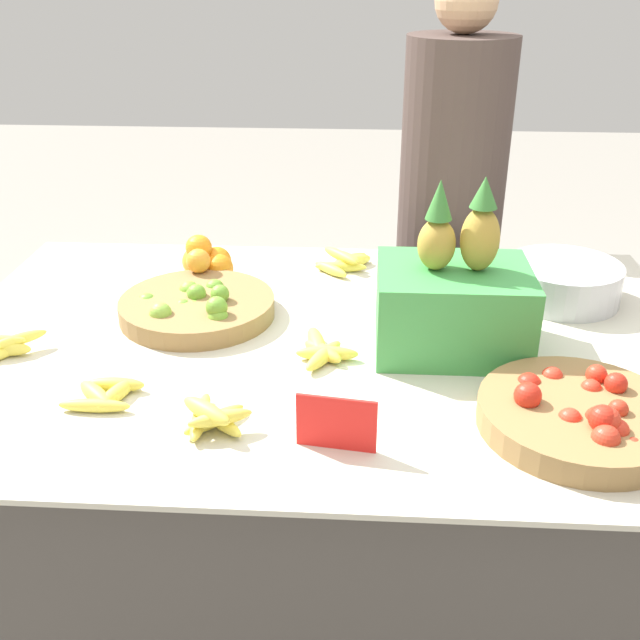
% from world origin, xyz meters
% --- Properties ---
extents(ground_plane, '(12.00, 12.00, 0.00)m').
position_xyz_m(ground_plane, '(0.00, 0.00, 0.00)').
color(ground_plane, gray).
extents(market_table, '(1.76, 1.19, 0.77)m').
position_xyz_m(market_table, '(0.00, 0.00, 0.39)').
color(market_table, '#4C4742').
rests_on(market_table, ground_plane).
extents(lime_bowl, '(0.38, 0.38, 0.09)m').
position_xyz_m(lime_bowl, '(-0.31, 0.10, 0.80)').
color(lime_bowl, olive).
rests_on(lime_bowl, market_table).
extents(tomato_basket, '(0.38, 0.38, 0.09)m').
position_xyz_m(tomato_basket, '(0.51, -0.33, 0.80)').
color(tomato_basket, olive).
rests_on(tomato_basket, market_table).
extents(orange_pile, '(0.15, 0.16, 0.12)m').
position_xyz_m(orange_pile, '(-0.33, 0.34, 0.82)').
color(orange_pile, orange).
rests_on(orange_pile, market_table).
extents(metal_bowl, '(0.29, 0.29, 0.10)m').
position_xyz_m(metal_bowl, '(0.61, 0.26, 0.82)').
color(metal_bowl, silver).
rests_on(metal_bowl, market_table).
extents(price_sign, '(0.14, 0.03, 0.11)m').
position_xyz_m(price_sign, '(0.05, -0.42, 0.82)').
color(price_sign, red).
rests_on(price_sign, market_table).
extents(produce_crate, '(0.33, 0.26, 0.39)m').
position_xyz_m(produce_crate, '(0.29, -0.02, 0.89)').
color(produce_crate, green).
rests_on(produce_crate, market_table).
extents(banana_bunch_middle_right, '(0.15, 0.12, 0.03)m').
position_xyz_m(banana_bunch_middle_right, '(-0.41, -0.29, 0.79)').
color(banana_bunch_middle_right, '#EFDB4C').
rests_on(banana_bunch_middle_right, market_table).
extents(banana_bunch_middle_left, '(0.15, 0.16, 0.06)m').
position_xyz_m(banana_bunch_middle_left, '(-0.18, -0.37, 0.80)').
color(banana_bunch_middle_left, '#EFDB4C').
rests_on(banana_bunch_middle_left, market_table).
extents(banana_bunch_front_right, '(0.17, 0.17, 0.05)m').
position_xyz_m(banana_bunch_front_right, '(0.04, 0.43, 0.79)').
color(banana_bunch_front_right, '#EFDB4C').
rests_on(banana_bunch_front_right, market_table).
extents(banana_bunch_front_left, '(0.14, 0.20, 0.04)m').
position_xyz_m(banana_bunch_front_left, '(0.01, -0.08, 0.79)').
color(banana_bunch_front_left, '#EFDB4C').
rests_on(banana_bunch_front_left, market_table).
extents(banana_bunch_back_center, '(0.18, 0.14, 0.05)m').
position_xyz_m(banana_bunch_back_center, '(-0.70, -0.12, 0.79)').
color(banana_bunch_back_center, '#EFDB4C').
rests_on(banana_bunch_back_center, market_table).
extents(vendor_person, '(0.34, 0.34, 1.54)m').
position_xyz_m(vendor_person, '(0.38, 0.89, 0.71)').
color(vendor_person, '#473833').
rests_on(vendor_person, ground_plane).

